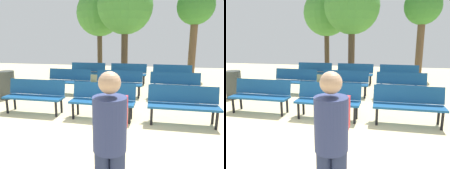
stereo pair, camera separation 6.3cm
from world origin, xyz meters
The scene contains 15 objects.
ground_plane centered at (0.00, 0.00, 0.00)m, with size 24.00×24.00×0.00m, color beige.
bench_r0_c0 centered at (-1.84, 1.63, 0.50)m, with size 1.60×0.49×0.87m.
bench_r0_c1 centered at (0.04, 1.55, 0.50)m, with size 1.61×0.53×0.87m.
bench_r0_c2 centered at (1.94, 1.55, 0.50)m, with size 1.60×0.48×0.87m.
bench_r1_c0 centered at (-1.75, 3.75, 0.50)m, with size 1.62×0.55×0.87m.
bench_r1_c1 centered at (0.10, 3.73, 0.50)m, with size 1.60×0.49×0.87m.
bench_r1_c2 centered at (1.96, 3.64, 0.50)m, with size 1.62×0.54×0.87m.
bench_r2_c0 centered at (-1.69, 5.87, 0.50)m, with size 1.60×0.49×0.87m.
bench_r2_c1 centered at (0.18, 5.87, 0.50)m, with size 1.62×0.55×0.87m.
bench_r2_c2 centered at (2.05, 5.78, 0.50)m, with size 1.62×0.57×0.87m.
tree_0 centered at (3.19, 8.17, 3.40)m, with size 1.80×1.80×4.42m.
tree_1 centered at (-0.30, 8.14, 3.58)m, with size 2.89×2.89×5.06m.
tree_2 centered at (-2.04, 9.61, 3.45)m, with size 2.74×2.74×4.84m.
visitor_with_backpack centered at (0.83, -1.42, 0.94)m, with size 0.34×0.52×1.65m.
trash_bin centered at (-3.51, 2.73, 0.46)m, with size 0.51×0.51×0.91m, color #383D38.
Camera 2 is at (1.28, -3.37, 1.94)m, focal length 34.07 mm.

